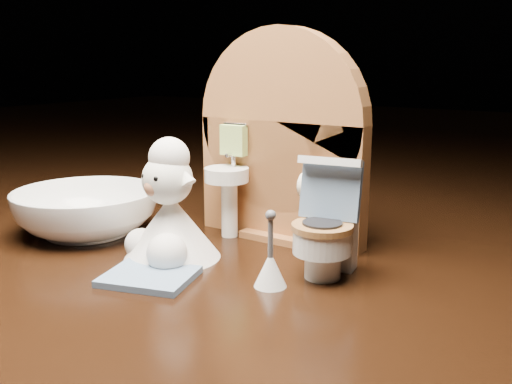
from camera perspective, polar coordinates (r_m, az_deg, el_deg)
backdrop_panel at (r=0.41m, az=2.35°, el=4.35°), size 0.13×0.05×0.15m
toy_toilet at (r=0.35m, az=7.12°, el=-4.02°), size 0.04×0.05×0.07m
bath_mat at (r=0.35m, az=-10.62°, el=-8.31°), size 0.06×0.06×0.00m
toilet_brush at (r=0.33m, az=1.45°, el=-7.47°), size 0.02×0.02×0.05m
plush_lamb at (r=0.38m, az=-8.67°, el=-2.45°), size 0.06×0.06×0.08m
ceramic_bowl at (r=0.44m, az=-16.58°, el=-1.92°), size 0.12×0.12×0.03m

